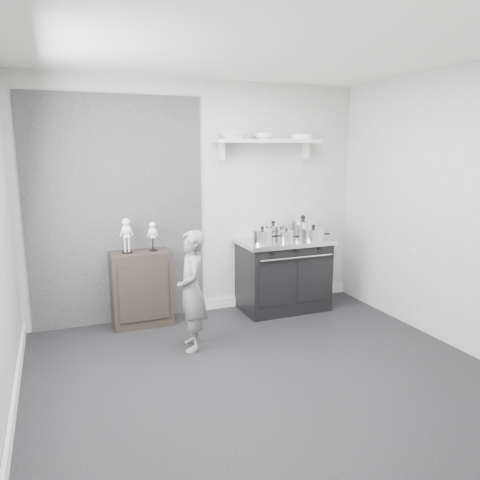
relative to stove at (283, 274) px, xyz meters
name	(u,v)px	position (x,y,z in m)	size (l,w,h in m)	color
ground	(264,375)	(-0.93, -1.48, -0.44)	(4.00, 4.00, 0.00)	black
room_shell	(249,186)	(-1.02, -1.33, 1.20)	(4.02, 3.62, 2.71)	#9D9D9B
wall_shelf	(268,142)	(-0.13, 0.20, 1.57)	(1.30, 0.26, 0.24)	silver
stove	(283,274)	(0.00, 0.00, 0.00)	(1.08, 0.68, 0.87)	black
side_cabinet	(141,288)	(-1.69, 0.13, -0.02)	(0.64, 0.37, 0.83)	black
child	(192,291)	(-1.35, -0.70, 0.15)	(0.43, 0.28, 1.18)	slate
pot_front_left	(262,236)	(-0.34, -0.13, 0.51)	(0.33, 0.24, 0.20)	white
pot_back_left	(273,231)	(-0.08, 0.14, 0.51)	(0.35, 0.27, 0.21)	white
pot_back_right	(303,228)	(0.30, 0.08, 0.54)	(0.42, 0.33, 0.27)	white
pot_front_right	(313,234)	(0.29, -0.19, 0.50)	(0.36, 0.27, 0.19)	white
pot_front_center	(286,237)	(-0.06, -0.17, 0.50)	(0.26, 0.17, 0.16)	white
skeleton_full	(126,233)	(-1.82, 0.13, 0.61)	(0.12, 0.08, 0.43)	silver
skeleton_torso	(153,234)	(-1.54, 0.13, 0.57)	(0.10, 0.07, 0.37)	silver
bowl_large	(233,135)	(-0.57, 0.19, 1.64)	(0.32, 0.32, 0.08)	white
bowl_small	(263,136)	(-0.19, 0.19, 1.64)	(0.23, 0.23, 0.07)	white
plate_stack	(302,137)	(0.32, 0.19, 1.63)	(0.26, 0.26, 0.06)	white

